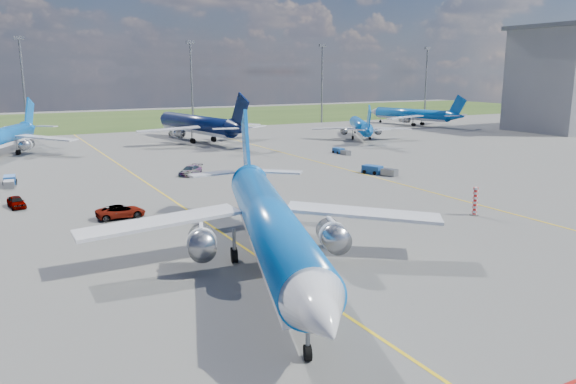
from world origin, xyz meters
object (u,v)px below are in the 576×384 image
warning_post (475,201)px  bg_jet_nnw (0,157)px  baggage_tug_w (378,171)px  bg_jet_ne (360,138)px  baggage_tug_c (9,181)px  service_car_b (121,211)px  service_car_a (16,202)px  baggage_tug_e (341,151)px  main_airliner (271,271)px  service_car_c (190,170)px  bg_jet_n (197,141)px  bg_jet_ene (411,125)px

warning_post → bg_jet_nnw: size_ratio=0.08×
baggage_tug_w → bg_jet_ne: bearing=35.5°
warning_post → baggage_tug_c: bearing=136.0°
service_car_b → service_car_a: bearing=40.6°
baggage_tug_e → main_airliner: bearing=-129.7°
main_airliner → service_car_c: (7.81, 41.87, 0.69)m
warning_post → bg_jet_n: (-4.20, 75.42, -1.50)m
bg_jet_ene → bg_jet_nnw: bearing=-7.2°
bg_jet_ne → main_airliner: main_airliner is taller
bg_jet_ene → baggage_tug_e: size_ratio=7.51×
bg_jet_ene → baggage_tug_w: size_ratio=5.99×
bg_jet_n → baggage_tug_e: (16.97, -30.81, 0.46)m
warning_post → service_car_c: 41.36m
warning_post → service_car_c: (-18.77, 36.84, -0.81)m
bg_jet_ene → main_airliner: size_ratio=0.81×
bg_jet_ene → service_car_c: bearing=15.6°
warning_post → baggage_tug_e: (12.77, 44.61, -1.04)m
service_car_a → service_car_b: 13.76m
bg_jet_n → baggage_tug_e: size_ratio=9.20×
service_car_b → bg_jet_ene: bearing=-56.8°
service_car_a → baggage_tug_c: 14.36m
main_airliner → baggage_tug_c: (-15.92, 46.05, 0.53)m
bg_jet_ne → service_car_c: 55.54m
bg_jet_nnw → service_car_c: (24.06, -33.32, 0.69)m
service_car_c → baggage_tug_w: bearing=19.9°
service_car_a → baggage_tug_w: bearing=-11.5°
bg_jet_ne → baggage_tug_w: size_ratio=5.56×
service_car_c → baggage_tug_e: 32.48m
warning_post → baggage_tug_c: 59.07m
baggage_tug_e → warning_post: bearing=-107.3°
baggage_tug_e → baggage_tug_c: bearing=-177.6°
bg_jet_ene → service_car_c: size_ratio=6.97×
bg_jet_nnw → bg_jet_ene: (104.85, 12.56, 0.00)m
bg_jet_ne → bg_jet_ene: size_ratio=0.93×
service_car_c → baggage_tug_e: service_car_c is taller
service_car_c → baggage_tug_w: 27.64m
baggage_tug_w → main_airliner: bearing=-160.2°
baggage_tug_w → baggage_tug_c: 51.15m
main_airliner → warning_post: bearing=29.1°
warning_post → bg_jet_ene: bg_jet_ene is taller
bg_jet_n → bg_jet_ne: size_ratio=1.32×
warning_post → bg_jet_nnw: bg_jet_nnw is taller
warning_post → service_car_c: size_ratio=0.63×
baggage_tug_c → bg_jet_n: bearing=46.2°
warning_post → main_airliner: bearing=-169.3°
bg_jet_ne → baggage_tug_c: (-72.71, -21.97, 0.53)m
bg_jet_ne → service_car_b: bg_jet_ne is taller
main_airliner → bg_jet_n: bearing=92.9°
bg_jet_ne → service_car_a: 81.19m
baggage_tug_w → service_car_a: bearing=154.8°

